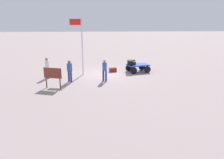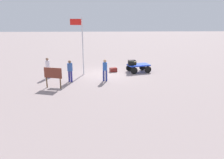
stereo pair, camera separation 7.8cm
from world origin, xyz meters
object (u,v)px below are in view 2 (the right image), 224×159
Objects in this scene: worker_supervisor at (48,67)px; flagpole at (81,42)px; suitcase_olive at (132,62)px; worker_lead at (105,69)px; suitcase_tan at (113,70)px; worker_trailing at (70,69)px; signboard at (53,74)px; suitcase_maroon at (131,63)px; luggage_cart at (138,67)px; suitcase_navy at (134,63)px.

worker_supervisor is 3.28m from flagpole.
suitcase_olive is 0.40× the size of worker_lead.
suitcase_tan is at bearing -162.81° from flagpole.
flagpole reaches higher than suitcase_tan.
worker_trailing reaches higher than signboard.
worker_trailing is at bearing 41.79° from suitcase_tan.
suitcase_maroon is 6.78m from worker_supervisor.
worker_supervisor is 1.15× the size of signboard.
suitcase_navy is (0.40, 0.08, 0.33)m from luggage_cart.
luggage_cart reaches higher than suitcase_tan.
luggage_cart is at bearing -167.59° from worker_supervisor.
suitcase_maroon is at bearing -168.91° from worker_supervisor.
worker_supervisor reaches higher than signboard.
worker_supervisor reaches higher than suitcase_navy.
worker_supervisor is (5.18, 1.81, 0.73)m from suitcase_tan.
suitcase_olive is 7.06m from worker_supervisor.
suitcase_tan is at bearing -138.21° from worker_trailing.
signboard is (5.69, 3.92, 0.08)m from suitcase_maroon.
flagpole is (4.23, 0.91, 1.86)m from suitcase_olive.
suitcase_tan is (1.75, -0.27, -0.63)m from suitcase_navy.
worker_trailing is (5.05, 2.68, 0.15)m from suitcase_navy.
suitcase_tan is 0.42× the size of worker_lead.
suitcase_maroon reaches higher than suitcase_navy.
suitcase_tan is 0.50× the size of signboard.
worker_trailing is (2.54, 0.07, 0.01)m from worker_lead.
suitcase_maroon is (0.27, 0.23, 0.06)m from suitcase_navy.
suitcase_maroon is 0.32× the size of worker_supervisor.
worker_trailing is (5.46, 2.76, 0.48)m from luggage_cart.
signboard is at bearing 37.82° from suitcase_olive.
suitcase_olive is 0.62m from suitcase_maroon.
luggage_cart is 1.31× the size of worker_trailing.
suitcase_olive is 4.71m from flagpole.
worker_trailing is at bearing 26.80° from luggage_cart.
luggage_cart is 0.46× the size of flagpole.
worker_trailing is at bearing 1.59° from worker_lead.
luggage_cart is 6.13m from worker_trailing.
suitcase_tan is 6.16m from signboard.
flagpole reaches higher than suitcase_maroon.
suitcase_navy is at bearing -133.93° from worker_lead.
suitcase_tan is 0.43× the size of worker_trailing.
luggage_cart is at bearing -172.66° from flagpole.
flagpole is (-2.56, -1.00, 1.79)m from worker_supervisor.
luggage_cart is at bearing -155.45° from suitcase_maroon.
worker_lead is (0.76, 2.88, 0.77)m from suitcase_tan.
worker_lead reaches higher than suitcase_navy.
suitcase_maroon is 0.11× the size of flagpole.
worker_supervisor is (1.87, -1.14, -0.05)m from worker_trailing.
suitcase_maroon reaches higher than luggage_cart.
signboard is (6.37, 4.23, 0.47)m from luggage_cart.
flagpole is at bearing 4.26° from suitcase_maroon.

